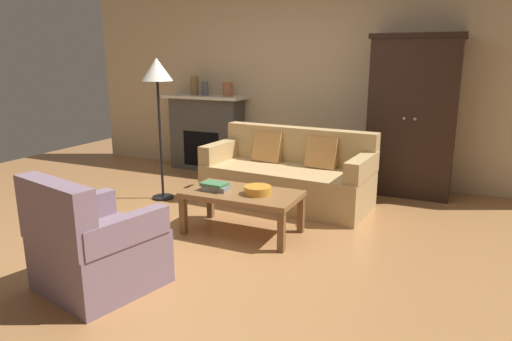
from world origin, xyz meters
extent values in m
plane|color=#B27A47|center=(0.00, 0.00, 0.00)|extent=(9.60, 9.60, 0.00)
cube|color=beige|center=(0.00, 2.55, 1.40)|extent=(7.20, 0.10, 2.80)
cube|color=#4C4947|center=(-1.55, 2.30, 0.54)|extent=(1.10, 0.36, 1.08)
cube|color=black|center=(-1.55, 2.12, 0.34)|extent=(0.60, 0.01, 0.52)
cube|color=white|center=(-1.55, 2.28, 1.10)|extent=(1.26, 0.48, 0.04)
cube|color=black|center=(1.40, 2.22, 0.94)|extent=(1.00, 0.52, 1.88)
cube|color=black|center=(1.40, 2.22, 1.91)|extent=(1.06, 0.55, 0.06)
sphere|color=#ADAFB5|center=(1.34, 1.95, 0.98)|extent=(0.04, 0.04, 0.04)
sphere|color=#ADAFB5|center=(1.46, 1.95, 0.98)|extent=(0.04, 0.04, 0.04)
cube|color=tan|center=(0.17, 1.17, 0.22)|extent=(1.96, 0.98, 0.44)
cube|color=tan|center=(0.20, 1.51, 0.65)|extent=(1.91, 0.32, 0.42)
cube|color=tan|center=(-0.71, 1.24, 0.55)|extent=(0.22, 0.81, 0.22)
cube|color=tan|center=(1.05, 1.11, 0.55)|extent=(0.22, 0.81, 0.22)
cube|color=tan|center=(-0.16, 1.40, 0.61)|extent=(0.37, 0.21, 0.37)
cube|color=tan|center=(0.54, 1.35, 0.61)|extent=(0.37, 0.21, 0.37)
cube|color=olive|center=(0.11, 0.14, 0.39)|extent=(1.10, 0.60, 0.05)
cube|color=brown|center=(-0.40, -0.12, 0.18)|extent=(0.06, 0.06, 0.37)
cube|color=brown|center=(0.62, -0.12, 0.18)|extent=(0.06, 0.06, 0.37)
cube|color=brown|center=(-0.40, 0.40, 0.18)|extent=(0.06, 0.06, 0.37)
cube|color=brown|center=(0.62, 0.40, 0.18)|extent=(0.06, 0.06, 0.37)
cylinder|color=orange|center=(0.28, 0.14, 0.46)|extent=(0.26, 0.26, 0.08)
cube|color=gray|center=(-0.14, 0.09, 0.44)|extent=(0.25, 0.19, 0.05)
cube|color=#427A4C|center=(-0.16, 0.08, 0.48)|extent=(0.25, 0.19, 0.03)
cylinder|color=olive|center=(-1.73, 2.28, 1.26)|extent=(0.12, 0.12, 0.28)
cylinder|color=#565B66|center=(-1.55, 2.28, 1.22)|extent=(0.10, 0.10, 0.21)
cylinder|color=#A86042|center=(-1.17, 2.28, 1.22)|extent=(0.15, 0.15, 0.21)
cube|color=gray|center=(-0.38, -1.25, 0.21)|extent=(0.92, 0.92, 0.42)
cube|color=gray|center=(-0.46, -1.55, 0.65)|extent=(0.78, 0.33, 0.46)
cube|color=gray|center=(-0.06, -1.32, 0.52)|extent=(0.28, 0.71, 0.20)
cube|color=gray|center=(-0.70, -1.17, 0.52)|extent=(0.28, 0.71, 0.20)
cylinder|color=black|center=(-1.27, 0.76, 0.01)|extent=(0.26, 0.26, 0.02)
cylinder|color=black|center=(-1.27, 0.76, 0.71)|extent=(0.03, 0.03, 1.43)
cone|color=white|center=(-1.27, 0.76, 1.54)|extent=(0.36, 0.36, 0.26)
camera|label=1|loc=(1.99, -3.65, 1.68)|focal=32.23mm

